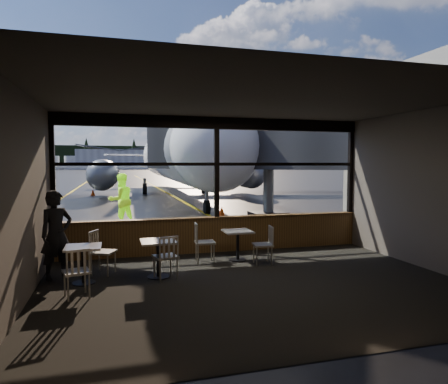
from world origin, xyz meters
name	(u,v)px	position (x,y,z in m)	size (l,w,h in m)	color
ground_plane	(122,171)	(0.00, 120.00, 0.00)	(520.00, 520.00, 0.00)	black
carpet_floor	(256,284)	(0.00, -3.00, 0.01)	(8.00, 6.00, 0.01)	black
ceiling	(257,99)	(0.00, -3.00, 3.50)	(8.00, 6.00, 0.04)	#38332D
wall_left	(22,198)	(-4.00, -3.00, 1.75)	(0.04, 6.00, 3.50)	#4C443D
wall_right	(432,190)	(4.00, -3.00, 1.75)	(0.04, 6.00, 3.50)	#4C443D
wall_back	(346,212)	(0.00, -6.00, 1.75)	(8.00, 0.04, 3.50)	#4C443D
window_sill	(217,235)	(0.00, 0.00, 0.45)	(8.00, 0.28, 0.90)	#4D3217
window_header	(217,123)	(0.00, 0.00, 3.35)	(8.00, 0.18, 0.30)	black
mullion_left	(52,168)	(-3.95, 0.00, 2.20)	(0.12, 0.12, 2.60)	black
mullion_centre	(217,168)	(0.00, 0.00, 2.20)	(0.12, 0.12, 2.60)	black
mullion_right	(351,168)	(3.95, 0.00, 2.20)	(0.12, 0.12, 2.60)	black
window_transom	(217,164)	(0.00, 0.00, 2.30)	(8.00, 0.10, 0.08)	black
airliner	(176,121)	(2.00, 20.12, 5.56)	(30.33, 36.40, 11.12)	white
jet_bridge	(268,162)	(3.60, 5.50, 2.38)	(8.93, 10.91, 4.76)	#272729
cafe_table_near	(238,246)	(0.25, -1.05, 0.36)	(0.65, 0.65, 0.72)	#9D9890
cafe_table_mid	(158,259)	(-1.73, -1.99, 0.38)	(0.69, 0.69, 0.76)	#A8A49A
cafe_table_left	(84,265)	(-3.17, -2.04, 0.37)	(0.67, 0.67, 0.73)	#A19A94
chair_near_e	(263,245)	(0.68, -1.57, 0.45)	(0.49, 0.49, 0.89)	beige
chair_near_w	(205,243)	(-0.56, -1.07, 0.47)	(0.52, 0.52, 0.95)	#ADA99C
chair_mid_s	(165,257)	(-1.61, -2.17, 0.45)	(0.49, 0.49, 0.91)	#BAB4A8
chair_mid_w	(103,253)	(-2.82, -1.46, 0.46)	(0.51, 0.51, 0.93)	beige
chair_left_s	(77,272)	(-3.22, -2.86, 0.44)	(0.48, 0.48, 0.89)	beige
passenger	(56,235)	(-3.70, -1.53, 0.89)	(0.65, 0.43, 1.78)	black
ground_crew	(121,200)	(-2.33, 5.04, 0.98)	(0.95, 0.74, 1.96)	#BFF219
cone_nose	(222,211)	(1.95, 6.71, 0.23)	(0.33, 0.33, 0.46)	#DD5406
cone_wing	(93,192)	(-4.08, 20.59, 0.23)	(0.34, 0.34, 0.47)	orange
hangar_mid	(119,158)	(0.00, 185.00, 5.00)	(38.00, 15.00, 10.00)	silver
hangar_right	(245,157)	(60.00, 178.00, 6.00)	(50.00, 20.00, 12.00)	silver
fuel_tank_a	(50,163)	(-30.00, 182.00, 3.00)	(8.00, 8.00, 6.00)	silver
fuel_tank_b	(74,163)	(-20.00, 182.00, 3.00)	(8.00, 8.00, 6.00)	silver
fuel_tank_c	(97,163)	(-10.00, 182.00, 3.00)	(8.00, 8.00, 6.00)	silver
treeline	(119,157)	(0.00, 210.00, 6.00)	(360.00, 3.00, 12.00)	black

